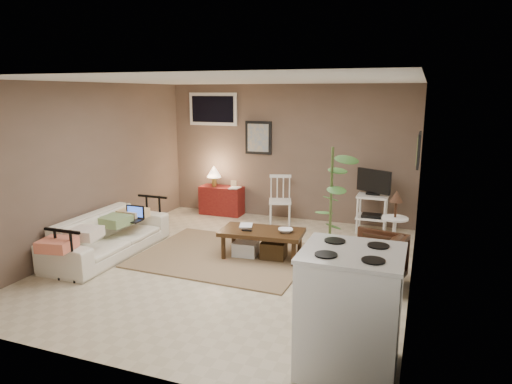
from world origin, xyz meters
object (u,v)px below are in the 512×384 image
at_px(spindle_chair, 280,201).
at_px(armchair, 373,257).
at_px(potted_plant, 330,230).
at_px(side_table, 395,216).
at_px(tv_stand, 373,199).
at_px(stove, 350,310).
at_px(sofa, 108,228).
at_px(coffee_table, 261,242).
at_px(red_console, 221,198).

xyz_separation_m(spindle_chair, armchair, (1.82, -2.08, -0.06)).
distance_m(armchair, potted_plant, 1.29).
height_order(side_table, potted_plant, potted_plant).
bearing_deg(side_table, tv_stand, 111.32).
relative_size(side_table, stove, 0.91).
relative_size(side_table, potted_plant, 0.53).
relative_size(tv_stand, armchair, 1.55).
xyz_separation_m(sofa, spindle_chair, (1.79, 2.36, 0.01)).
xyz_separation_m(coffee_table, potted_plant, (1.22, -1.43, 0.71)).
relative_size(coffee_table, sofa, 0.59).
bearing_deg(stove, tv_stand, 93.87).
bearing_deg(sofa, potted_plant, -103.82).
height_order(tv_stand, stove, stove).
xyz_separation_m(side_table, armchair, (-0.17, -1.03, -0.26)).
bearing_deg(coffee_table, spindle_chair, 99.13).
relative_size(red_console, spindle_chair, 1.10).
distance_m(red_console, armchair, 3.80).
height_order(side_table, armchair, side_table).
height_order(spindle_chair, stove, stove).
bearing_deg(potted_plant, red_console, 129.03).
relative_size(potted_plant, stove, 1.71).
xyz_separation_m(tv_stand, side_table, (0.42, -1.09, 0.04)).
relative_size(coffee_table, red_console, 1.27).
bearing_deg(side_table, potted_plant, -103.02).
bearing_deg(spindle_chair, tv_stand, 1.18).
bearing_deg(red_console, side_table, -21.20).
xyz_separation_m(potted_plant, stove, (0.33, -0.74, -0.43)).
distance_m(tv_stand, potted_plant, 3.23).
bearing_deg(potted_plant, spindle_chair, 115.33).
xyz_separation_m(coffee_table, spindle_chair, (-0.28, 1.74, 0.16)).
xyz_separation_m(red_console, side_table, (3.22, -1.25, 0.27)).
height_order(potted_plant, stove, potted_plant).
bearing_deg(side_table, sofa, -160.96).
height_order(armchair, potted_plant, potted_plant).
xyz_separation_m(coffee_table, red_console, (-1.51, 1.93, 0.08)).
distance_m(coffee_table, tv_stand, 2.21).
xyz_separation_m(armchair, potted_plant, (-0.32, -1.09, 0.62)).
distance_m(side_table, armchair, 1.07).
relative_size(red_console, stove, 0.88).
xyz_separation_m(spindle_chair, side_table, (1.99, -1.05, 0.20)).
height_order(coffee_table, sofa, sofa).
xyz_separation_m(red_console, stove, (3.06, -4.11, 0.20)).
xyz_separation_m(red_console, tv_stand, (2.79, -0.16, 0.23)).
distance_m(coffee_table, spindle_chair, 1.77).
bearing_deg(tv_stand, armchair, -83.02).
relative_size(sofa, red_console, 2.14).
distance_m(coffee_table, red_console, 2.45).
bearing_deg(side_table, spindle_chair, 152.07).
bearing_deg(armchair, stove, 13.34).
distance_m(armchair, stove, 1.84).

